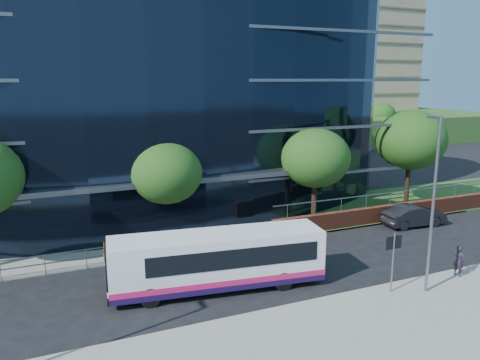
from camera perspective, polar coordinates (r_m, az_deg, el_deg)
name	(u,v)px	position (r m, az deg, el deg)	size (l,w,h in m)	color
ground	(287,297)	(21.92, 5.78, -14.04)	(200.00, 200.00, 0.00)	black
pavement_near	(355,354)	(18.24, 13.90, -19.92)	(80.00, 8.00, 0.15)	gray
kerb	(299,305)	(21.11, 7.15, -14.92)	(80.00, 0.25, 0.16)	gray
yellow_line_outer	(296,305)	(21.30, 6.86, -14.88)	(80.00, 0.08, 0.01)	gold
yellow_line_inner	(294,303)	(21.41, 6.66, -14.72)	(80.00, 0.08, 0.01)	gold
far_forecourt	(115,239)	(29.94, -15.05, -6.97)	(50.00, 8.00, 0.10)	gray
grass_verge	(470,193)	(44.92, 26.22, -1.42)	(36.00, 8.00, 0.12)	#2D511E
glass_office	(115,101)	(38.42, -14.94, 9.31)	(44.00, 23.10, 16.00)	black
retaining_wall	(473,202)	(39.50, 26.53, -2.36)	(34.00, 0.40, 2.11)	maroon
guard_railings	(86,254)	(25.74, -18.25, -8.55)	(24.00, 0.05, 1.10)	slate
apartment_block	(290,71)	(85.23, 6.17, 13.12)	(60.00, 42.00, 30.00)	#2D511E
street_sign	(393,250)	(22.34, 18.19, -8.11)	(0.85, 0.09, 2.80)	slate
tree_far_b	(166,173)	(27.98, -8.98, 0.80)	(4.29, 4.29, 6.05)	black
tree_far_c	(316,158)	(31.41, 9.20, 2.65)	(4.62, 4.62, 6.51)	black
tree_far_d	(411,140)	(37.62, 20.10, 4.63)	(5.28, 5.28, 7.44)	black
tree_dist_e	(300,116)	(66.51, 7.30, 7.69)	(4.62, 4.62, 6.51)	black
tree_dist_f	(382,114)	(77.42, 16.88, 7.65)	(4.29, 4.29, 6.05)	black
streetlight_east	(433,200)	(22.29, 22.47, -2.31)	(0.15, 0.77, 8.00)	slate
city_bus	(220,260)	(22.12, -2.51, -9.67)	(10.19, 3.56, 2.70)	white
parked_car	(414,216)	(33.48, 20.46, -4.09)	(1.52, 4.36, 1.44)	black
pedestrian	(459,261)	(25.70, 25.11, -8.88)	(0.57, 0.37, 1.56)	#261D2C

